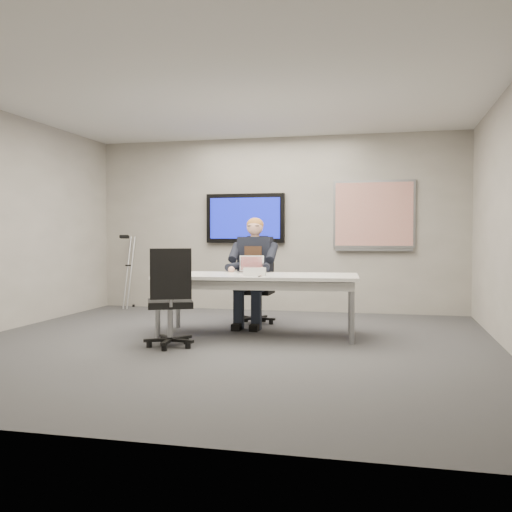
% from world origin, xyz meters
% --- Properties ---
extents(floor, '(6.00, 6.00, 0.02)m').
position_xyz_m(floor, '(0.00, 0.00, 0.00)').
color(floor, '#38383A').
rests_on(floor, ground).
extents(ceiling, '(6.00, 6.00, 0.02)m').
position_xyz_m(ceiling, '(0.00, 0.00, 2.80)').
color(ceiling, silver).
rests_on(ceiling, wall_back).
extents(wall_back, '(6.00, 0.02, 2.80)m').
position_xyz_m(wall_back, '(0.00, 3.00, 1.40)').
color(wall_back, gray).
rests_on(wall_back, ground).
extents(wall_front, '(6.00, 0.02, 2.80)m').
position_xyz_m(wall_front, '(0.00, -3.00, 1.40)').
color(wall_front, gray).
rests_on(wall_front, ground).
extents(conference_table, '(2.48, 1.20, 0.74)m').
position_xyz_m(conference_table, '(0.23, 0.67, 0.66)').
color(conference_table, white).
rests_on(conference_table, ground).
extents(tv_display, '(1.30, 0.09, 0.80)m').
position_xyz_m(tv_display, '(-0.50, 2.95, 1.50)').
color(tv_display, black).
rests_on(tv_display, wall_back).
extents(whiteboard, '(1.25, 0.08, 1.10)m').
position_xyz_m(whiteboard, '(1.55, 2.97, 1.53)').
color(whiteboard, gray).
rests_on(whiteboard, wall_back).
extents(office_chair_far, '(0.49, 0.49, 1.02)m').
position_xyz_m(office_chair_far, '(0.00, 1.60, 0.32)').
color(office_chair_far, black).
rests_on(office_chair_far, ground).
extents(office_chair_near, '(0.68, 0.68, 1.08)m').
position_xyz_m(office_chair_near, '(-0.52, -0.29, 0.34)').
color(office_chair_near, black).
rests_on(office_chair_near, ground).
extents(seated_person, '(0.45, 0.77, 1.46)m').
position_xyz_m(seated_person, '(0.00, 1.34, 0.59)').
color(seated_person, '#1E2533').
rests_on(seated_person, office_chair_far).
extents(crutch, '(0.39, 0.74, 1.32)m').
position_xyz_m(crutch, '(-2.47, 2.76, 0.63)').
color(crutch, '#9DA0A5').
rests_on(crutch, ground).
extents(laptop, '(0.35, 0.36, 0.22)m').
position_xyz_m(laptop, '(0.07, 0.95, 0.80)').
color(laptop, silver).
rests_on(laptop, conference_table).
extents(name_tent, '(0.26, 0.12, 0.10)m').
position_xyz_m(name_tent, '(0.26, 0.39, 0.79)').
color(name_tent, white).
rests_on(name_tent, conference_table).
extents(pen, '(0.01, 0.16, 0.01)m').
position_xyz_m(pen, '(0.34, 0.31, 0.75)').
color(pen, black).
rests_on(pen, conference_table).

